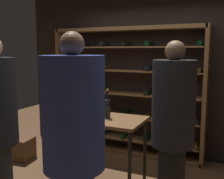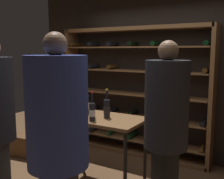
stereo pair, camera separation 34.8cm
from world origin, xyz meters
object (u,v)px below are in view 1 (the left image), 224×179
person_guest_plum_blouse (173,124)px  wine_bottle_red_label (85,104)px  wine_rack (126,92)px  tasting_table (100,125)px  wine_crate (18,148)px  wine_bottle_amber_reserve (94,111)px  wine_bottle_gold_foil (107,108)px  person_guest_blue_shirt (74,141)px  wine_glass_stemmed_left (93,110)px

person_guest_plum_blouse → wine_bottle_red_label: 1.36m
wine_rack → person_guest_plum_blouse: (1.15, -1.58, -0.03)m
tasting_table → wine_crate: (-1.64, 0.21, -0.64)m
wine_bottle_amber_reserve → wine_bottle_gold_foil: size_ratio=0.96×
person_guest_blue_shirt → wine_bottle_gold_foil: 1.34m
wine_bottle_red_label → wine_glass_stemmed_left: size_ratio=2.51×
tasting_table → person_guest_blue_shirt: 1.37m
wine_crate → wine_bottle_amber_reserve: wine_bottle_amber_reserve is taller
wine_crate → person_guest_blue_shirt: bearing=-35.8°
wine_bottle_gold_foil → wine_glass_stemmed_left: (-0.14, -0.12, -0.02)m
wine_bottle_red_label → wine_rack: bearing=83.2°
person_guest_blue_shirt → wine_bottle_gold_foil: (-0.33, 1.30, -0.01)m
person_guest_plum_blouse → wine_bottle_amber_reserve: size_ratio=5.20×
person_guest_blue_shirt → wine_glass_stemmed_left: size_ratio=12.74×
person_guest_blue_shirt → wine_bottle_gold_foil: person_guest_blue_shirt is taller
person_guest_plum_blouse → wine_crate: (-2.65, 0.56, -0.86)m
person_guest_plum_blouse → wine_rack: bearing=149.3°
person_guest_blue_shirt → wine_bottle_red_label: person_guest_blue_shirt is taller
wine_bottle_amber_reserve → wine_bottle_gold_foil: wine_bottle_gold_foil is taller
wine_glass_stemmed_left → person_guest_blue_shirt: bearing=-68.4°
person_guest_plum_blouse → person_guest_blue_shirt: bearing=-99.2°
person_guest_blue_shirt → wine_bottle_red_label: 1.52m
wine_rack → person_guest_plum_blouse: wine_rack is taller
wine_rack → wine_glass_stemmed_left: (0.09, -1.33, -0.04)m
person_guest_plum_blouse → wine_crate: person_guest_plum_blouse is taller
wine_rack → wine_glass_stemmed_left: 1.33m
wine_crate → wine_glass_stemmed_left: 1.83m
wine_crate → wine_bottle_red_label: (1.36, -0.13, 0.88)m
person_guest_plum_blouse → person_guest_blue_shirt: 1.10m
wine_rack → wine_bottle_amber_reserve: size_ratio=7.38×
wine_crate → wine_bottle_gold_foil: wine_bottle_gold_foil is taller
tasting_table → wine_glass_stemmed_left: (-0.04, -0.11, 0.22)m
wine_bottle_amber_reserve → wine_bottle_red_label: wine_bottle_red_label is taller
person_guest_plum_blouse → wine_crate: bearing=-168.7°
wine_bottle_gold_foil → wine_glass_stemmed_left: wine_bottle_gold_foil is taller
wine_rack → person_guest_blue_shirt: 2.57m
wine_rack → wine_bottle_red_label: (-0.14, -1.15, -0.01)m
person_guest_plum_blouse → wine_glass_stemmed_left: bearing=-170.0°
wine_crate → wine_bottle_red_label: wine_bottle_red_label is taller
wine_rack → wine_bottle_gold_foil: size_ratio=7.07×
wine_rack → wine_glass_stemmed_left: bearing=-85.9°
person_guest_blue_shirt → wine_glass_stemmed_left: person_guest_blue_shirt is taller
tasting_table → person_guest_plum_blouse: size_ratio=0.61×
wine_crate → wine_bottle_gold_foil: bearing=-6.3°
wine_bottle_amber_reserve → wine_bottle_red_label: bearing=136.1°
tasting_table → wine_bottle_gold_foil: size_ratio=3.03×
tasting_table → wine_glass_stemmed_left: wine_glass_stemmed_left is taller
person_guest_blue_shirt → wine_crate: person_guest_blue_shirt is taller
wine_bottle_red_label → wine_glass_stemmed_left: wine_bottle_red_label is taller
person_guest_plum_blouse → wine_bottle_amber_reserve: bearing=-165.5°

